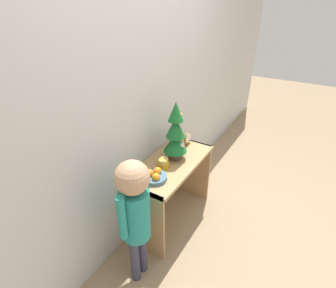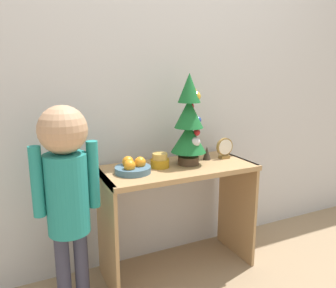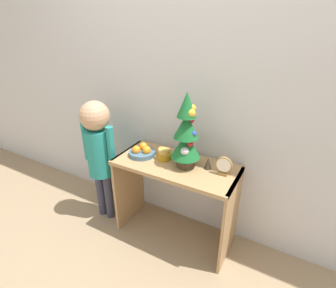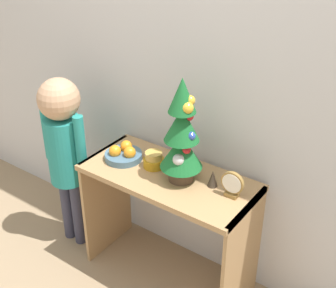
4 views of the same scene
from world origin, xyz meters
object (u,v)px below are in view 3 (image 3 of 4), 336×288
Objects in this scene: mini_tree at (186,133)px; child_figure at (98,146)px; singing_bowl at (164,154)px; desk_clock at (224,166)px; fruit_bowl at (142,152)px; figurine at (208,163)px.

mini_tree reaches higher than child_figure.
singing_bowl is 0.81× the size of desk_clock.
fruit_bowl is at bearing -176.83° from desk_clock.
mini_tree is 0.79m from child_figure.
fruit_bowl is at bearing 12.55° from child_figure.
mini_tree is 4.96× the size of singing_bowl.
desk_clock is 0.12× the size of child_figure.
desk_clock is 1.57× the size of figurine.
figurine is (0.35, 0.03, 0.00)m from singing_bowl.
child_figure is (-0.38, -0.08, -0.00)m from fruit_bowl.
mini_tree is 0.44m from fruit_bowl.
child_figure is (-0.56, -0.12, -0.01)m from singing_bowl.
fruit_bowl is 1.49× the size of desk_clock.
fruit_bowl is 1.83× the size of singing_bowl.
singing_bowl is at bearing 11.66° from child_figure.
singing_bowl is at bearing -179.46° from desk_clock.
mini_tree is 0.34m from desk_clock.
singing_bowl and figurine have the same top height.
singing_bowl is at bearing -175.41° from figurine.
singing_bowl is 0.57m from child_figure.
figurine is 0.08× the size of child_figure.
figurine is at bearing 169.10° from desk_clock.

